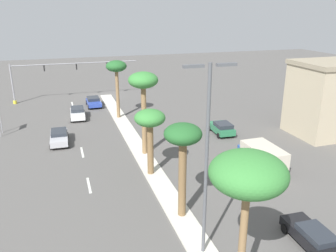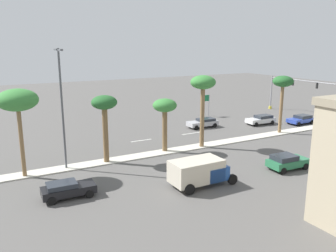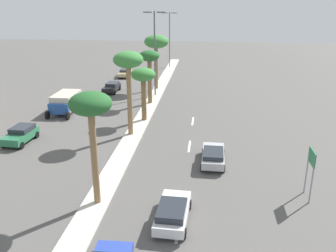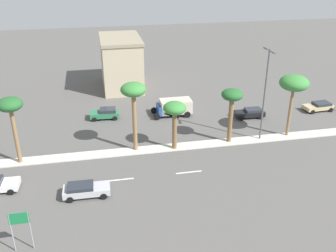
% 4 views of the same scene
% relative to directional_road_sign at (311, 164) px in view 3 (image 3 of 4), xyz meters
% --- Properties ---
extents(ground_plane, '(160.00, 160.00, 0.00)m').
position_rel_directional_road_sign_xyz_m(ground_plane, '(-14.33, 12.66, -2.60)').
color(ground_plane, '#565451').
extents(median_curb, '(1.80, 72.91, 0.12)m').
position_rel_directional_road_sign_xyz_m(median_curb, '(-14.33, 20.76, -2.54)').
color(median_curb, beige).
rests_on(median_curb, ground).
extents(lane_stripe_trailing, '(0.20, 2.80, 0.01)m').
position_rel_directional_road_sign_xyz_m(lane_stripe_trailing, '(-8.58, -4.60, -2.59)').
color(lane_stripe_trailing, silver).
rests_on(lane_stripe_trailing, ground).
extents(lane_stripe_front, '(0.20, 2.80, 0.01)m').
position_rel_directional_road_sign_xyz_m(lane_stripe_front, '(-8.58, 8.28, -2.59)').
color(lane_stripe_front, silver).
rests_on(lane_stripe_front, ground).
extents(lane_stripe_left, '(0.20, 2.80, 0.01)m').
position_rel_directional_road_sign_xyz_m(lane_stripe_left, '(-8.58, 15.61, -2.59)').
color(lane_stripe_left, silver).
rests_on(lane_stripe_left, ground).
extents(directional_road_sign, '(0.10, 1.55, 3.57)m').
position_rel_directional_road_sign_xyz_m(directional_road_sign, '(0.00, 0.00, 0.00)').
color(directional_road_sign, gray).
rests_on(directional_road_sign, ground).
extents(palm_tree_front, '(2.68, 2.68, 7.63)m').
position_rel_directional_road_sign_xyz_m(palm_tree_front, '(-14.22, -2.32, 4.03)').
color(palm_tree_front, olive).
rests_on(palm_tree_front, median_curb).
extents(palm_tree_leading, '(2.86, 2.86, 8.27)m').
position_rel_directional_road_sign_xyz_m(palm_tree_leading, '(-14.63, 10.65, 4.54)').
color(palm_tree_leading, olive).
rests_on(palm_tree_leading, median_curb).
extents(palm_tree_left, '(2.65, 2.65, 5.88)m').
position_rel_directional_road_sign_xyz_m(palm_tree_left, '(-14.03, 15.21, 2.33)').
color(palm_tree_left, brown).
rests_on(palm_tree_left, median_curb).
extents(palm_tree_right, '(2.54, 2.54, 6.79)m').
position_rel_directional_road_sign_xyz_m(palm_tree_right, '(-14.45, 22.18, 3.10)').
color(palm_tree_right, brown).
rests_on(palm_tree_right, median_curb).
extents(palm_tree_inboard, '(3.54, 3.54, 7.92)m').
position_rel_directional_road_sign_xyz_m(palm_tree_inboard, '(-14.65, 30.01, 4.34)').
color(palm_tree_inboard, olive).
rests_on(palm_tree_inboard, median_curb).
extents(street_lamp_left, '(2.90, 0.24, 11.30)m').
position_rel_directional_road_sign_xyz_m(street_lamp_left, '(-14.36, 26.21, 4.04)').
color(street_lamp_left, '#515459').
rests_on(street_lamp_left, median_curb).
extents(street_lamp_far, '(2.90, 0.24, 10.34)m').
position_rel_directional_road_sign_xyz_m(street_lamp_far, '(-14.61, 48.02, 3.55)').
color(street_lamp_far, slate).
rests_on(street_lamp_far, median_curb).
extents(sedan_tan_far, '(2.30, 4.39, 1.24)m').
position_rel_directional_road_sign_xyz_m(sedan_tan_far, '(-21.41, 38.55, -1.91)').
color(sedan_tan_far, tan).
rests_on(sedan_tan_far, ground).
extents(sedan_white_mid, '(2.12, 4.51, 1.36)m').
position_rel_directional_road_sign_xyz_m(sedan_white_mid, '(-8.97, -3.96, -1.86)').
color(sedan_white_mid, silver).
rests_on(sedan_white_mid, ground).
extents(sedan_silver_right, '(2.02, 4.49, 1.29)m').
position_rel_directional_road_sign_xyz_m(sedan_silver_right, '(-6.43, 4.81, -1.88)').
color(sedan_silver_right, '#B2B2B7').
rests_on(sedan_silver_right, ground).
extents(sedan_black_center, '(1.99, 4.15, 1.32)m').
position_rel_directional_road_sign_xyz_m(sedan_black_center, '(-20.98, 27.65, -1.88)').
color(sedan_black_center, black).
rests_on(sedan_black_center, ground).
extents(sedan_green_leading, '(2.20, 4.07, 1.46)m').
position_rel_directional_road_sign_xyz_m(sedan_green_leading, '(-24.69, 7.62, -1.82)').
color(sedan_green_leading, '#287047').
rests_on(sedan_green_leading, ground).
extents(box_truck, '(2.67, 5.60, 2.30)m').
position_rel_directional_road_sign_xyz_m(box_truck, '(-23.93, 17.15, -1.33)').
color(box_truck, '#234C99').
rests_on(box_truck, ground).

